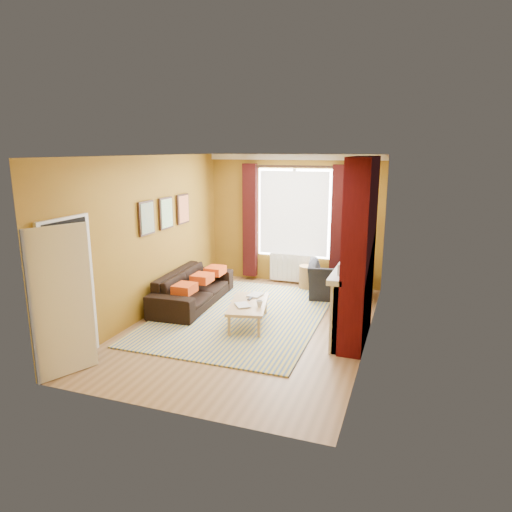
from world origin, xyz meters
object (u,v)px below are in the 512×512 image
armchair (337,281)px  sofa (193,288)px  coffee_table (248,305)px  floor_lamp (365,229)px  wicker_stool (308,277)px

armchair → sofa: bearing=18.3°
coffee_table → floor_lamp: floor_lamp is taller
sofa → armchair: armchair is taller
armchair → floor_lamp: (0.45, 0.35, 1.01)m
sofa → wicker_stool: 2.53m
armchair → wicker_stool: size_ratio=2.22×
wicker_stool → floor_lamp: 1.59m
sofa → coffee_table: (1.37, -0.65, 0.03)m
coffee_table → floor_lamp: bearing=42.3°
armchair → floor_lamp: size_ratio=0.63×
wicker_stool → armchair: bearing=-34.2°
sofa → coffee_table: sofa is taller
sofa → armchair: size_ratio=2.00×
wicker_stool → coffee_table: bearing=-101.2°
coffee_table → sofa: bearing=141.9°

